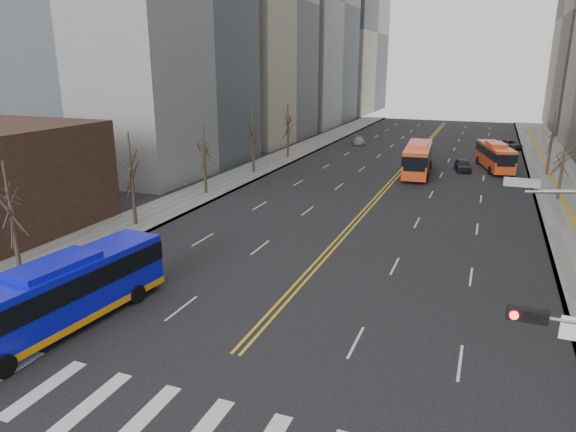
% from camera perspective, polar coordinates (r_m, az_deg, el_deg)
% --- Properties ---
extents(ground, '(220.00, 220.00, 0.00)m').
position_cam_1_polar(ground, '(20.11, -12.89, -21.80)').
color(ground, black).
extents(sidewalk_right, '(7.00, 130.00, 0.15)m').
position_cam_1_polar(sidewalk_right, '(59.56, 28.72, 2.61)').
color(sidewalk_right, slate).
rests_on(sidewalk_right, ground).
extents(sidewalk_left, '(5.00, 130.00, 0.15)m').
position_cam_1_polar(sidewalk_left, '(64.49, -2.72, 5.57)').
color(sidewalk_left, slate).
rests_on(sidewalk_left, ground).
extents(crosswalk, '(26.70, 4.00, 0.01)m').
position_cam_1_polar(crosswalk, '(20.10, -12.89, -21.78)').
color(crosswalk, silver).
rests_on(crosswalk, ground).
extents(centerline, '(0.55, 100.00, 0.01)m').
position_cam_1_polar(centerline, '(69.49, 13.35, 5.88)').
color(centerline, gold).
rests_on(centerline, ground).
extents(street_trees, '(35.20, 47.20, 7.60)m').
position_cam_1_polar(street_trees, '(50.68, 2.06, 8.07)').
color(street_trees, '#30251D').
rests_on(street_trees, ground).
extents(blue_bus, '(3.70, 12.22, 3.50)m').
position_cam_1_polar(blue_bus, '(26.96, -24.22, -7.93)').
color(blue_bus, '#0D10CF').
rests_on(blue_bus, ground).
extents(red_bus_near, '(3.52, 11.76, 3.67)m').
position_cam_1_polar(red_bus_near, '(61.42, 14.24, 6.39)').
color(red_bus_near, red).
rests_on(red_bus_near, ground).
extents(red_bus_far, '(4.74, 10.49, 3.27)m').
position_cam_1_polar(red_bus_far, '(67.20, 22.01, 6.35)').
color(red_bus_far, red).
rests_on(red_bus_far, ground).
extents(car_white, '(2.49, 4.87, 1.53)m').
position_cam_1_polar(car_white, '(31.49, -25.33, -6.71)').
color(car_white, white).
rests_on(car_white, ground).
extents(car_dark_mid, '(2.42, 4.41, 1.42)m').
position_cam_1_polar(car_dark_mid, '(65.11, 18.85, 5.38)').
color(car_dark_mid, black).
rests_on(car_dark_mid, ground).
extents(car_silver, '(2.87, 4.41, 1.19)m').
position_cam_1_polar(car_silver, '(83.59, 7.84, 8.32)').
color(car_silver, gray).
rests_on(car_silver, ground).
extents(car_dark_far, '(3.85, 5.12, 1.29)m').
position_cam_1_polar(car_dark_far, '(85.19, 23.48, 7.31)').
color(car_dark_far, black).
rests_on(car_dark_far, ground).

